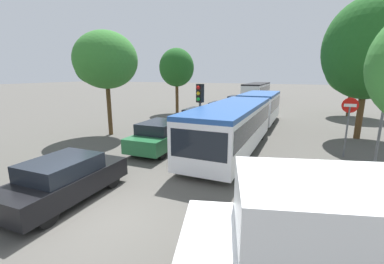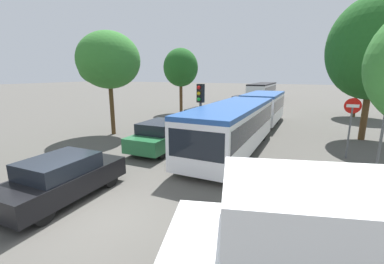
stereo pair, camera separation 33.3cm
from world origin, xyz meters
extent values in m
plane|color=#4F4C47|center=(0.00, 0.00, 0.00)|extent=(200.00, 200.00, 0.00)
cube|color=silver|center=(1.69, 7.55, 1.23)|extent=(2.49, 9.03, 1.95)
cube|color=black|center=(1.69, 7.55, 1.58)|extent=(2.50, 8.67, 0.85)
cube|color=#234C93|center=(1.69, 7.55, 2.30)|extent=(2.49, 9.03, 0.19)
cube|color=silver|center=(1.76, 16.09, 1.23)|extent=(2.47, 6.19, 1.95)
cube|color=black|center=(1.76, 16.09, 1.58)|extent=(2.48, 5.94, 0.85)
cube|color=#234C93|center=(1.76, 16.09, 2.30)|extent=(2.47, 6.19, 0.19)
cylinder|color=black|center=(1.73, 12.54, 1.23)|extent=(1.80, 0.96, 1.79)
cube|color=black|center=(1.66, 3.08, 1.47)|extent=(2.13, 0.11, 1.04)
cylinder|color=black|center=(2.69, 4.66, 0.47)|extent=(0.29, 0.95, 0.95)
cylinder|color=black|center=(0.66, 4.68, 0.47)|extent=(0.29, 0.95, 0.95)
cylinder|color=black|center=(2.73, 10.43, 0.47)|extent=(0.29, 0.95, 0.95)
cylinder|color=black|center=(0.70, 10.45, 0.47)|extent=(0.29, 0.95, 0.95)
cylinder|color=black|center=(2.77, 16.09, 0.47)|extent=(0.29, 0.95, 0.95)
cylinder|color=black|center=(0.74, 16.10, 0.47)|extent=(0.29, 0.95, 0.95)
cube|color=silver|center=(-1.75, 35.84, 1.27)|extent=(2.53, 11.41, 1.98)
cube|color=black|center=(-1.75, 35.84, 1.62)|extent=(2.55, 10.84, 0.83)
cube|color=black|center=(-1.75, 35.84, 2.36)|extent=(2.53, 11.41, 0.20)
cylinder|color=black|center=(-2.81, 39.61, 0.50)|extent=(0.30, 0.99, 0.99)
cylinder|color=black|center=(-0.68, 39.61, 0.50)|extent=(0.30, 0.99, 0.99)
cylinder|color=black|center=(-2.81, 32.42, 0.50)|extent=(0.30, 0.99, 0.99)
cylinder|color=black|center=(-0.68, 32.42, 0.50)|extent=(0.30, 0.99, 0.99)
cube|color=black|center=(-1.68, 0.35, 0.57)|extent=(1.76, 4.02, 0.65)
cube|color=black|center=(-1.68, 0.26, 1.14)|extent=(1.59, 2.12, 0.49)
cylinder|color=black|center=(-2.42, 1.62, 0.30)|extent=(0.22, 0.61, 0.61)
cylinder|color=black|center=(-1.00, 1.65, 0.30)|extent=(0.22, 0.61, 0.61)
cylinder|color=black|center=(-2.37, -0.94, 0.30)|extent=(0.22, 0.61, 0.61)
cylinder|color=black|center=(-0.95, -0.91, 0.30)|extent=(0.22, 0.61, 0.61)
cube|color=#236638|center=(-1.72, 6.35, 0.61)|extent=(1.90, 4.34, 0.70)
cube|color=black|center=(-1.72, 6.25, 1.23)|extent=(1.72, 2.28, 0.53)
cylinder|color=black|center=(-2.51, 7.72, 0.33)|extent=(0.24, 0.66, 0.66)
cylinder|color=black|center=(-0.98, 7.75, 0.33)|extent=(0.24, 0.66, 0.66)
cylinder|color=black|center=(-2.46, 4.96, 0.33)|extent=(0.24, 0.66, 0.66)
cylinder|color=black|center=(-0.93, 4.99, 0.33)|extent=(0.24, 0.66, 0.66)
cube|color=#B21E19|center=(-1.99, 12.19, 0.59)|extent=(1.83, 4.18, 0.67)
cube|color=black|center=(-1.99, 12.10, 1.19)|extent=(1.66, 2.20, 0.51)
cylinder|color=black|center=(-2.75, 13.51, 0.32)|extent=(0.23, 0.64, 0.63)
cylinder|color=black|center=(-1.27, 13.54, 0.32)|extent=(0.23, 0.64, 0.63)
cylinder|color=black|center=(-2.70, 10.85, 0.32)|extent=(0.23, 0.64, 0.63)
cylinder|color=black|center=(-1.22, 10.88, 0.32)|extent=(0.23, 0.64, 0.63)
cube|color=white|center=(-1.94, 17.36, 0.57)|extent=(1.77, 4.04, 0.65)
cube|color=black|center=(-1.94, 17.27, 1.14)|extent=(1.60, 2.13, 0.50)
cylinder|color=black|center=(-2.67, 18.63, 0.31)|extent=(0.22, 0.61, 0.61)
cylinder|color=black|center=(-1.25, 18.66, 0.31)|extent=(0.22, 0.61, 0.61)
cylinder|color=black|center=(-2.63, 16.07, 0.31)|extent=(0.22, 0.61, 0.61)
cylinder|color=black|center=(-1.20, 16.09, 0.31)|extent=(0.22, 0.61, 0.61)
cube|color=#284799|center=(-1.84, 23.46, 0.61)|extent=(1.89, 4.32, 0.69)
cube|color=black|center=(-1.84, 23.35, 1.23)|extent=(1.71, 2.28, 0.53)
cylinder|color=black|center=(-2.63, 24.81, 0.33)|extent=(0.24, 0.66, 0.65)
cylinder|color=black|center=(-1.10, 24.84, 0.33)|extent=(0.24, 0.66, 0.65)
cylinder|color=black|center=(-2.58, 22.07, 0.33)|extent=(0.24, 0.66, 0.65)
cylinder|color=black|center=(-1.05, 22.10, 0.33)|extent=(0.24, 0.66, 0.65)
cube|color=white|center=(6.00, -0.57, 1.31)|extent=(4.49, 3.05, 2.00)
cube|color=white|center=(3.59, -1.26, 0.84)|extent=(1.39, 2.07, 1.00)
cylinder|color=black|center=(3.75, -0.34, 0.36)|extent=(0.76, 0.43, 0.72)
cylinder|color=#56595E|center=(0.21, 6.89, 1.70)|extent=(0.12, 0.12, 3.40)
cube|color=black|center=(0.21, 6.89, 2.95)|extent=(0.37, 0.31, 0.90)
sphere|color=red|center=(0.18, 6.75, 3.23)|extent=(0.18, 0.18, 0.18)
sphere|color=#EAAD14|center=(0.18, 6.75, 2.95)|extent=(0.18, 0.18, 0.18)
sphere|color=green|center=(0.18, 6.75, 2.67)|extent=(0.18, 0.18, 0.18)
cylinder|color=#56595E|center=(6.89, 8.74, 1.20)|extent=(0.08, 0.08, 2.40)
cylinder|color=red|center=(6.89, 8.74, 2.47)|extent=(0.70, 0.03, 0.70)
cube|color=white|center=(6.89, 8.72, 2.47)|extent=(0.50, 0.04, 0.14)
cylinder|color=#56595E|center=(7.77, 7.06, 1.80)|extent=(0.10, 0.10, 3.60)
cylinder|color=#51381E|center=(-6.48, 8.02, 1.69)|extent=(0.27, 0.27, 3.39)
ellipsoid|color=#33752D|center=(-6.48, 8.02, 4.70)|extent=(3.87, 3.87, 3.51)
ellipsoid|color=#286623|center=(-7.05, 7.66, 4.18)|extent=(2.32, 2.32, 1.93)
cylinder|color=#51381E|center=(-6.77, 18.32, 1.54)|extent=(0.31, 0.31, 3.09)
ellipsoid|color=#1E561E|center=(-6.77, 18.32, 4.47)|extent=(3.39, 3.39, 3.70)
cylinder|color=#51381E|center=(8.12, 13.17, 1.56)|extent=(0.36, 0.36, 3.12)
ellipsoid|color=#1E561E|center=(8.12, 13.17, 5.29)|extent=(5.02, 5.02, 5.77)
cylinder|color=#51381E|center=(8.85, 22.73, 1.32)|extent=(0.25, 0.25, 2.64)
ellipsoid|color=#33752D|center=(8.85, 22.73, 4.44)|extent=(4.75, 4.75, 4.81)
ellipsoid|color=#3D7F38|center=(8.68, 22.56, 3.72)|extent=(2.85, 2.85, 2.64)
camera|label=1|loc=(4.85, -4.91, 3.89)|focal=24.00mm
camera|label=2|loc=(5.16, -4.77, 3.89)|focal=24.00mm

